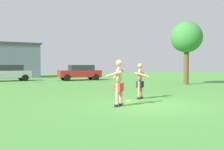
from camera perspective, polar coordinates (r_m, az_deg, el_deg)
The scene contains 7 objects.
ground_plane at distance 10.32m, azimuth 7.32°, elevation -6.47°, with size 80.00×80.00×0.00m, color #4C8E3D.
player_with_cap at distance 9.84m, azimuth 1.49°, elevation -1.18°, with size 0.77×0.80×1.76m.
player_in_black at distance 12.09m, azimuth 6.17°, elevation -1.13°, with size 0.80×0.76×1.63m.
frisbee at distance 11.40m, azimuth 3.72°, elevation -5.57°, with size 0.27×0.27×0.03m, color yellow.
car_red_mid_lot at distance 27.33m, azimuth -6.98°, elevation 0.60°, with size 4.41×2.25×1.58m.
car_silver_far_end at distance 27.49m, azimuth -21.75°, elevation 0.48°, with size 4.43×2.30×1.58m.
tree_right_field at distance 22.03m, azimuth 15.91°, elevation 7.78°, with size 2.53×2.53×5.04m.
Camera 1 is at (-5.71, -8.46, 1.54)m, focal length 42.01 mm.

